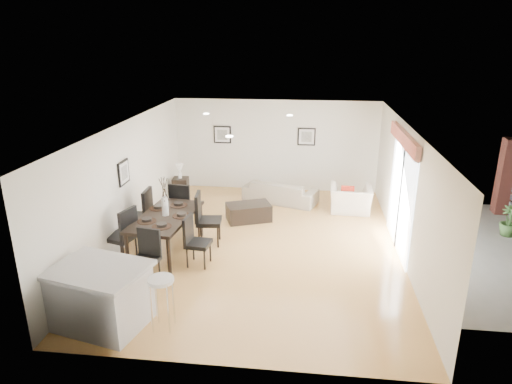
# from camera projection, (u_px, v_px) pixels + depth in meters

# --- Properties ---
(ground) EXTENTS (8.00, 8.00, 0.00)m
(ground) POSITION_uv_depth(u_px,v_px,m) (261.00, 245.00, 10.21)
(ground) COLOR #DAAD59
(ground) RESTS_ON ground
(wall_back) EXTENTS (6.00, 0.04, 2.70)m
(wall_back) POSITION_uv_depth(u_px,v_px,m) (276.00, 146.00, 13.53)
(wall_back) COLOR white
(wall_back) RESTS_ON ground
(wall_front) EXTENTS (6.00, 0.04, 2.70)m
(wall_front) POSITION_uv_depth(u_px,v_px,m) (230.00, 283.00, 6.02)
(wall_front) COLOR white
(wall_front) RESTS_ON ground
(wall_left) EXTENTS (0.04, 8.00, 2.70)m
(wall_left) POSITION_uv_depth(u_px,v_px,m) (127.00, 183.00, 10.11)
(wall_left) COLOR white
(wall_left) RESTS_ON ground
(wall_right) EXTENTS (0.04, 8.00, 2.70)m
(wall_right) POSITION_uv_depth(u_px,v_px,m) (405.00, 193.00, 9.44)
(wall_right) COLOR white
(wall_right) RESTS_ON ground
(ceiling) EXTENTS (6.00, 8.00, 0.02)m
(ceiling) POSITION_uv_depth(u_px,v_px,m) (262.00, 125.00, 9.34)
(ceiling) COLOR white
(ceiling) RESTS_ON wall_back
(sofa) EXTENTS (2.19, 1.41, 0.60)m
(sofa) POSITION_uv_depth(u_px,v_px,m) (280.00, 192.00, 12.79)
(sofa) COLOR gray
(sofa) RESTS_ON ground
(armchair) EXTENTS (1.11, 0.98, 0.70)m
(armchair) POSITION_uv_depth(u_px,v_px,m) (351.00, 199.00, 12.05)
(armchair) COLOR silver
(armchair) RESTS_ON ground
(courtyard_plant_b) EXTENTS (0.44, 0.44, 0.73)m
(courtyard_plant_b) POSITION_uv_depth(u_px,v_px,m) (509.00, 221.00, 10.59)
(courtyard_plant_b) COLOR #375825
(courtyard_plant_b) RESTS_ON ground
(dining_table) EXTENTS (1.21, 2.12, 0.85)m
(dining_table) POSITION_uv_depth(u_px,v_px,m) (166.00, 219.00, 9.67)
(dining_table) COLOR black
(dining_table) RESTS_ON ground
(dining_chair_wnear) EXTENTS (0.65, 0.65, 1.17)m
(dining_chair_wnear) POSITION_uv_depth(u_px,v_px,m) (124.00, 232.00, 9.27)
(dining_chair_wnear) COLOR black
(dining_chair_wnear) RESTS_ON ground
(dining_chair_wfar) EXTENTS (0.56, 0.56, 1.22)m
(dining_chair_wfar) POSITION_uv_depth(u_px,v_px,m) (143.00, 212.00, 10.25)
(dining_chair_wfar) COLOR black
(dining_chair_wfar) RESTS_ON ground
(dining_chair_enear) EXTENTS (0.51, 0.51, 1.04)m
(dining_chair_enear) POSITION_uv_depth(u_px,v_px,m) (194.00, 238.00, 9.17)
(dining_chair_enear) COLOR black
(dining_chair_enear) RESTS_ON ground
(dining_chair_efar) EXTENTS (0.59, 0.59, 1.19)m
(dining_chair_efar) POSITION_uv_depth(u_px,v_px,m) (204.00, 216.00, 10.09)
(dining_chair_efar) COLOR black
(dining_chair_efar) RESTS_ON ground
(dining_chair_head) EXTENTS (0.55, 0.55, 1.04)m
(dining_chair_head) POSITION_uv_depth(u_px,v_px,m) (147.00, 253.00, 8.53)
(dining_chair_head) COLOR black
(dining_chair_head) RESTS_ON ground
(dining_chair_foot) EXTENTS (0.57, 0.57, 1.15)m
(dining_chair_foot) POSITION_uv_depth(u_px,v_px,m) (182.00, 204.00, 10.89)
(dining_chair_foot) COLOR black
(dining_chair_foot) RESTS_ON ground
(vase) EXTENTS (1.02, 1.60, 0.84)m
(vase) POSITION_uv_depth(u_px,v_px,m) (165.00, 201.00, 9.53)
(vase) COLOR white
(vase) RESTS_ON dining_table
(coffee_table) EXTENTS (1.24, 1.00, 0.43)m
(coffee_table) POSITION_uv_depth(u_px,v_px,m) (249.00, 212.00, 11.53)
(coffee_table) COLOR black
(coffee_table) RESTS_ON ground
(side_table) EXTENTS (0.46, 0.46, 0.57)m
(side_table) POSITION_uv_depth(u_px,v_px,m) (181.00, 188.00, 13.17)
(side_table) COLOR black
(side_table) RESTS_ON ground
(table_lamp) EXTENTS (0.22, 0.22, 0.42)m
(table_lamp) POSITION_uv_depth(u_px,v_px,m) (180.00, 169.00, 12.99)
(table_lamp) COLOR white
(table_lamp) RESTS_ON side_table
(cushion) EXTENTS (0.35, 0.14, 0.34)m
(cushion) POSITION_uv_depth(u_px,v_px,m) (348.00, 192.00, 11.89)
(cushion) COLOR #A92515
(cushion) RESTS_ON armchair
(kitchen_island) EXTENTS (1.68, 1.43, 1.02)m
(kitchen_island) POSITION_uv_depth(u_px,v_px,m) (101.00, 296.00, 7.26)
(kitchen_island) COLOR silver
(kitchen_island) RESTS_ON ground
(bar_stool) EXTENTS (0.41, 0.41, 0.90)m
(bar_stool) POSITION_uv_depth(u_px,v_px,m) (161.00, 286.00, 7.06)
(bar_stool) COLOR silver
(bar_stool) RESTS_ON ground
(framed_print_back_left) EXTENTS (0.52, 0.04, 0.52)m
(framed_print_back_left) POSITION_uv_depth(u_px,v_px,m) (222.00, 135.00, 13.58)
(framed_print_back_left) COLOR black
(framed_print_back_left) RESTS_ON wall_back
(framed_print_back_right) EXTENTS (0.52, 0.04, 0.52)m
(framed_print_back_right) POSITION_uv_depth(u_px,v_px,m) (307.00, 137.00, 13.31)
(framed_print_back_right) COLOR black
(framed_print_back_right) RESTS_ON wall_back
(framed_print_left_wall) EXTENTS (0.04, 0.52, 0.52)m
(framed_print_left_wall) POSITION_uv_depth(u_px,v_px,m) (124.00, 172.00, 9.82)
(framed_print_left_wall) COLOR black
(framed_print_left_wall) RESTS_ON wall_left
(sliding_door) EXTENTS (0.12, 2.70, 2.57)m
(sliding_door) POSITION_uv_depth(u_px,v_px,m) (402.00, 174.00, 9.63)
(sliding_door) COLOR white
(sliding_door) RESTS_ON wall_right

